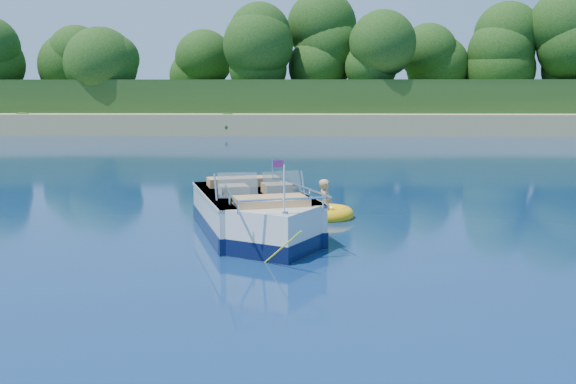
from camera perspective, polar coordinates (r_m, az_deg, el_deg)
name	(u,v)px	position (r m, az deg, el deg)	size (l,w,h in m)	color
ground	(348,264)	(11.36, 5.39, -6.39)	(160.00, 160.00, 0.00)	#092042
shoreline	(313,111)	(74.75, 2.23, 7.21)	(170.00, 59.00, 6.00)	tan
treeline	(317,61)	(52.03, 2.56, 11.58)	(150.00, 7.12, 8.19)	black
motorboat	(257,217)	(13.49, -2.78, -2.28)	(3.16, 5.73, 1.97)	silver
tow_tube	(326,214)	(15.48, 3.44, -1.95)	(1.72, 1.72, 0.35)	#FFB50D
boy	(325,217)	(15.51, 3.35, -2.27)	(0.48, 0.32, 1.33)	tan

